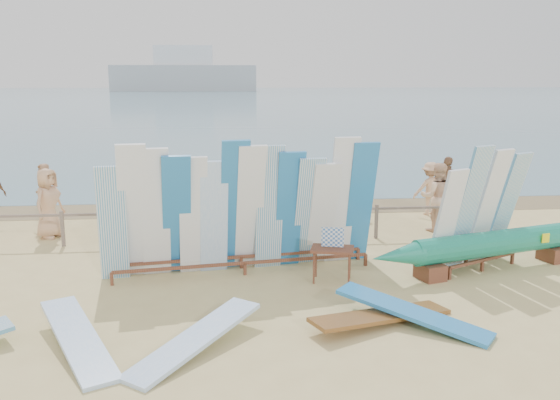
{
  "coord_description": "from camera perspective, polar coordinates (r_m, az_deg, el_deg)",
  "views": [
    {
      "loc": [
        0.05,
        -11.78,
        4.14
      ],
      "look_at": [
        1.42,
        2.58,
        1.16
      ],
      "focal_mm": 38.0,
      "sensor_mm": 36.0,
      "label": 1
    }
  ],
  "objects": [
    {
      "name": "vendor_table",
      "position": [
        12.35,
        5.04,
        -6.1
      ],
      "size": [
        0.99,
        0.81,
        1.15
      ],
      "rotation": [
        0.0,
        0.0,
        -0.25
      ],
      "color": "brown",
      "rests_on": "ground"
    },
    {
      "name": "beachgoer_extra_0",
      "position": [
        18.73,
        14.26,
        1.07
      ],
      "size": [
        1.1,
        0.55,
        1.63
      ],
      "primitive_type": "imported",
      "rotation": [
        0.0,
        0.0,
        3.25
      ],
      "color": "tan",
      "rests_on": "ground"
    },
    {
      "name": "beachgoer_1",
      "position": [
        18.03,
        -21.77,
        0.44
      ],
      "size": [
        0.57,
        0.74,
        1.79
      ],
      "primitive_type": "imported",
      "rotation": [
        0.0,
        0.0,
        5.09
      ],
      "color": "#8C6042",
      "rests_on": "ground"
    },
    {
      "name": "side_surfboard_rack",
      "position": [
        13.58,
        18.51,
        -1.19
      ],
      "size": [
        2.52,
        1.72,
        2.79
      ],
      "rotation": [
        0.0,
        0.0,
        0.46
      ],
      "color": "brown",
      "rests_on": "ground"
    },
    {
      "name": "wet_sand_strip",
      "position": [
        19.43,
        -5.47,
        -0.7
      ],
      "size": [
        40.0,
        2.6,
        0.01
      ],
      "primitive_type": "cube",
      "color": "olive",
      "rests_on": "ground"
    },
    {
      "name": "flat_board_a",
      "position": [
        9.97,
        -18.8,
        -13.54
      ],
      "size": [
        1.72,
        2.65,
        0.41
      ],
      "primitive_type": "cube",
      "rotation": [
        0.13,
        0.0,
        0.47
      ],
      "color": "#97BFF2",
      "rests_on": "ground"
    },
    {
      "name": "ocean",
      "position": [
        139.84,
        -5.54,
        9.92
      ],
      "size": [
        320.0,
        240.0,
        0.02
      ],
      "primitive_type": "cube",
      "color": "slate",
      "rests_on": "ground"
    },
    {
      "name": "ground",
      "position": [
        12.49,
        -5.42,
        -7.77
      ],
      "size": [
        160.0,
        160.0,
        0.0
      ],
      "primitive_type": "plane",
      "color": "#D0BB78",
      "rests_on": "ground"
    },
    {
      "name": "fence",
      "position": [
        15.19,
        -5.49,
        -1.75
      ],
      "size": [
        12.08,
        0.08,
        0.9
      ],
      "color": "#7B685D",
      "rests_on": "ground"
    },
    {
      "name": "stroller",
      "position": [
        16.29,
        -0.04,
        -1.36
      ],
      "size": [
        0.74,
        0.95,
        1.17
      ],
      "rotation": [
        0.0,
        0.0,
        -0.18
      ],
      "color": "red",
      "rests_on": "ground"
    },
    {
      "name": "flat_board_b",
      "position": [
        9.56,
        -8.12,
        -14.15
      ],
      "size": [
        2.12,
        2.45,
        0.39
      ],
      "primitive_type": "cube",
      "rotation": [
        0.12,
        0.0,
        -0.68
      ],
      "color": "#97BFF2",
      "rests_on": "ground"
    },
    {
      "name": "beach_chair_right",
      "position": [
        16.5,
        2.68,
        -2.04
      ],
      "size": [
        0.72,
        0.73,
        0.81
      ],
      "rotation": [
        0.0,
        0.0,
        0.68
      ],
      "color": "red",
      "rests_on": "ground"
    },
    {
      "name": "beach_chair_left",
      "position": [
        15.86,
        -4.16,
        -2.47
      ],
      "size": [
        0.78,
        0.79,
        0.95
      ],
      "rotation": [
        0.0,
        0.0,
        -0.36
      ],
      "color": "red",
      "rests_on": "ground"
    },
    {
      "name": "beachgoer_10",
      "position": [
        18.77,
        15.79,
        1.29
      ],
      "size": [
        1.05,
        1.09,
        1.81
      ],
      "primitive_type": "imported",
      "rotation": [
        0.0,
        0.0,
        2.31
      ],
      "color": "#8C6042",
      "rests_on": "ground"
    },
    {
      "name": "main_surfboard_rack",
      "position": [
        12.68,
        -3.61,
        -1.21
      ],
      "size": [
        5.97,
        1.55,
        2.92
      ],
      "rotation": [
        0.0,
        0.0,
        0.14
      ],
      "color": "brown",
      "rests_on": "ground"
    },
    {
      "name": "beachgoer_7",
      "position": [
        18.25,
        7.32,
        1.07
      ],
      "size": [
        0.63,
        0.67,
        1.64
      ],
      "primitive_type": "imported",
      "rotation": [
        0.0,
        0.0,
        0.9
      ],
      "color": "#8C6042",
      "rests_on": "ground"
    },
    {
      "name": "distant_ship",
      "position": [
        192.16,
        -9.23,
        11.87
      ],
      "size": [
        45.0,
        8.0,
        14.0
      ],
      "color": "#999EA3",
      "rests_on": "ocean"
    },
    {
      "name": "outrigger_canoe",
      "position": [
        13.82,
        20.05,
        -4.06
      ],
      "size": [
        6.12,
        2.29,
        0.89
      ],
      "rotation": [
        0.0,
        0.0,
        0.29
      ],
      "color": "brown",
      "rests_on": "ground"
    },
    {
      "name": "beachgoer_8",
      "position": [
        16.74,
        14.89,
        0.27
      ],
      "size": [
        1.0,
        0.64,
        1.9
      ],
      "primitive_type": "imported",
      "rotation": [
        0.0,
        0.0,
        2.91
      ],
      "color": "beige",
      "rests_on": "ground"
    },
    {
      "name": "flat_board_d",
      "position": [
        10.61,
        12.58,
        -11.61
      ],
      "size": [
        2.44,
        2.12,
        0.44
      ],
      "primitive_type": "cube",
      "rotation": [
        0.14,
        0.0,
        0.89
      ],
      "color": "#2575BA",
      "rests_on": "ground"
    },
    {
      "name": "beachgoer_0",
      "position": [
        16.66,
        -21.38,
        -0.28
      ],
      "size": [
        0.79,
        1.0,
        1.85
      ],
      "primitive_type": "imported",
      "rotation": [
        0.0,
        0.0,
        1.11
      ],
      "color": "tan",
      "rests_on": "ground"
    },
    {
      "name": "beachgoer_6",
      "position": [
        17.02,
        -3.76,
        0.69
      ],
      "size": [
        0.68,
        0.98,
        1.82
      ],
      "primitive_type": "imported",
      "rotation": [
        0.0,
        0.0,
        1.89
      ],
      "color": "tan",
      "rests_on": "ground"
    },
    {
      "name": "flat_board_c",
      "position": [
        10.56,
        9.72,
        -11.6
      ],
      "size": [
        2.7,
        1.59,
        0.28
      ],
      "primitive_type": "cube",
      "rotation": [
        0.08,
        0.0,
        1.98
      ],
      "color": "brown",
      "rests_on": "ground"
    }
  ]
}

